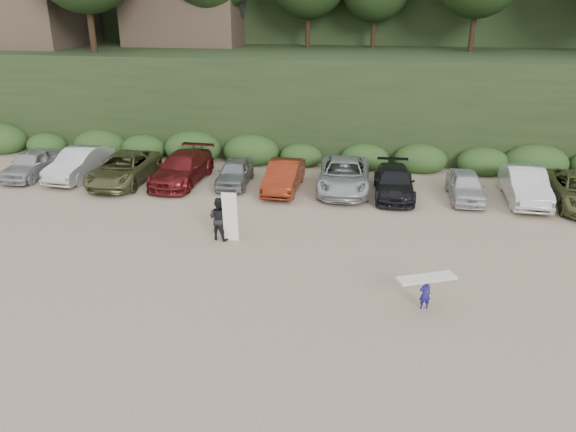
# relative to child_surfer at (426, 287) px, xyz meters

# --- Properties ---
(ground) EXTENTS (120.00, 120.00, 0.00)m
(ground) POSITION_rel_child_surfer_xyz_m (-3.84, 1.10, -0.78)
(ground) COLOR tan
(ground) RESTS_ON ground
(parked_cars) EXTENTS (39.13, 6.29, 1.65)m
(parked_cars) POSITION_rel_child_surfer_xyz_m (-2.96, 11.06, -0.02)
(parked_cars) COLOR #A9A9AE
(parked_cars) RESTS_ON ground
(child_surfer) EXTENTS (1.97, 1.24, 1.15)m
(child_surfer) POSITION_rel_child_surfer_xyz_m (0.00, 0.00, 0.00)
(child_surfer) COLOR navy
(child_surfer) RESTS_ON ground
(adult_surfer) EXTENTS (1.37, 0.92, 2.15)m
(adult_surfer) POSITION_rel_child_surfer_xyz_m (-8.01, 4.32, 0.15)
(adult_surfer) COLOR black
(adult_surfer) RESTS_ON ground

